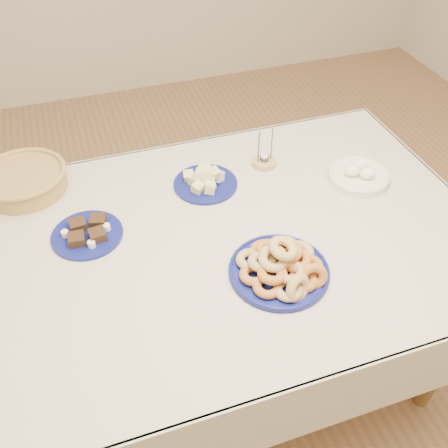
{
  "coord_description": "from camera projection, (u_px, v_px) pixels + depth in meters",
  "views": [
    {
      "loc": [
        -0.35,
        -1.07,
        1.85
      ],
      "look_at": [
        0.0,
        -0.05,
        0.85
      ],
      "focal_mm": 40.0,
      "sensor_mm": 36.0,
      "label": 1
    }
  ],
  "objects": [
    {
      "name": "donut_platter",
      "position": [
        281.0,
        267.0,
        1.44
      ],
      "size": [
        0.36,
        0.36,
        0.13
      ],
      "rotation": [
        0.0,
        0.0,
        0.25
      ],
      "color": "navy",
      "rests_on": "dining_table"
    },
    {
      "name": "dining_table",
      "position": [
        219.0,
        260.0,
        1.64
      ],
      "size": [
        1.71,
        1.11,
        0.75
      ],
      "color": "brown",
      "rests_on": "ground"
    },
    {
      "name": "ground",
      "position": [
        220.0,
        365.0,
        2.08
      ],
      "size": [
        5.0,
        5.0,
        0.0
      ],
      "primitive_type": "plane",
      "color": "brown",
      "rests_on": "ground"
    },
    {
      "name": "egg_bowl",
      "position": [
        359.0,
        175.0,
        1.77
      ],
      "size": [
        0.29,
        0.29,
        0.07
      ],
      "rotation": [
        0.0,
        0.0,
        -0.42
      ],
      "color": "white",
      "rests_on": "dining_table"
    },
    {
      "name": "candle_holder",
      "position": [
        264.0,
        162.0,
        1.85
      ],
      "size": [
        0.09,
        0.09,
        0.15
      ],
      "rotation": [
        0.0,
        0.0,
        0.06
      ],
      "color": "tan",
      "rests_on": "dining_table"
    },
    {
      "name": "melon_plate",
      "position": [
        205.0,
        181.0,
        1.75
      ],
      "size": [
        0.23,
        0.23,
        0.08
      ],
      "rotation": [
        0.0,
        0.0,
        0.0
      ],
      "color": "navy",
      "rests_on": "dining_table"
    },
    {
      "name": "wicker_basket",
      "position": [
        24.0,
        180.0,
        1.72
      ],
      "size": [
        0.38,
        0.38,
        0.08
      ],
      "rotation": [
        0.0,
        0.0,
        0.34
      ],
      "color": "olive",
      "rests_on": "dining_table"
    },
    {
      "name": "brownie_plate",
      "position": [
        87.0,
        233.0,
        1.57
      ],
      "size": [
        0.25,
        0.25,
        0.04
      ],
      "rotation": [
        0.0,
        0.0,
        0.12
      ],
      "color": "navy",
      "rests_on": "dining_table"
    }
  ]
}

